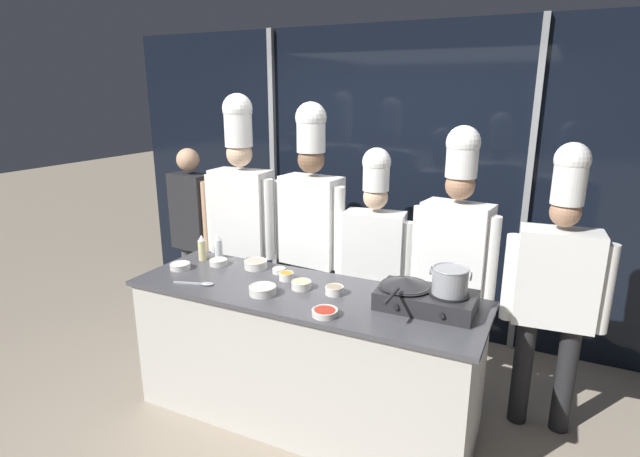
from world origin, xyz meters
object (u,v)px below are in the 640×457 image
(prep_bowl_onion, at_px, (218,262))
(person_guest, at_px, (192,223))
(squeeze_bottle_clear, at_px, (218,247))
(prep_bowl_rice, at_px, (180,266))
(portable_stove, at_px, (426,299))
(frying_pan, at_px, (405,282))
(prep_bowl_noodles, at_px, (279,270))
(prep_bowl_garlic, at_px, (263,289))
(prep_bowl_mushrooms, at_px, (334,290))
(prep_bowl_chili_flakes, at_px, (325,312))
(chef_sous, at_px, (311,219))
(prep_bowl_carrots, at_px, (286,276))
(prep_bowl_ginger, at_px, (301,284))
(serving_spoon_slotted, at_px, (202,284))
(squeeze_bottle_oil, at_px, (202,248))
(prep_bowl_shrimp, at_px, (256,264))
(chef_head, at_px, (242,210))
(stock_pot, at_px, (450,280))
(chef_apprentice, at_px, (556,279))
(chef_line, at_px, (374,254))
(chef_pastry, at_px, (455,251))

(prep_bowl_onion, bearing_deg, person_guest, 141.95)
(squeeze_bottle_clear, bearing_deg, prep_bowl_rice, -108.61)
(portable_stove, height_order, frying_pan, frying_pan)
(squeeze_bottle_clear, bearing_deg, prep_bowl_onion, -54.07)
(prep_bowl_noodles, xyz_separation_m, prep_bowl_garlic, (0.10, -0.37, 0.01))
(prep_bowl_mushrooms, bearing_deg, prep_bowl_chili_flakes, -75.65)
(chef_sous, bearing_deg, prep_bowl_carrots, 105.37)
(squeeze_bottle_clear, relative_size, chef_sous, 0.09)
(prep_bowl_chili_flakes, height_order, prep_bowl_ginger, prep_bowl_ginger)
(person_guest, bearing_deg, serving_spoon_slotted, 139.87)
(prep_bowl_garlic, bearing_deg, prep_bowl_ginger, 47.07)
(squeeze_bottle_oil, relative_size, prep_bowl_ginger, 1.50)
(prep_bowl_shrimp, xyz_separation_m, prep_bowl_ginger, (0.47, -0.19, -0.00))
(frying_pan, xyz_separation_m, prep_bowl_carrots, (-0.83, 0.05, -0.11))
(chef_head, relative_size, chef_sous, 1.03)
(portable_stove, relative_size, stock_pot, 2.44)
(serving_spoon_slotted, xyz_separation_m, chef_sous, (0.36, 0.88, 0.27))
(prep_bowl_chili_flakes, height_order, prep_bowl_mushrooms, prep_bowl_mushrooms)
(chef_apprentice, bearing_deg, stock_pot, 39.08)
(prep_bowl_carrots, xyz_separation_m, serving_spoon_slotted, (-0.46, -0.32, -0.02))
(prep_bowl_ginger, bearing_deg, prep_bowl_garlic, -132.93)
(prep_bowl_carrots, height_order, prep_bowl_ginger, prep_bowl_carrots)
(squeeze_bottle_clear, height_order, chef_line, chef_line)
(frying_pan, bearing_deg, prep_bowl_shrimp, 172.50)
(squeeze_bottle_clear, height_order, prep_bowl_ginger, squeeze_bottle_clear)
(prep_bowl_rice, bearing_deg, stock_pot, 3.08)
(prep_bowl_garlic, xyz_separation_m, chef_head, (-0.68, 0.78, 0.27))
(stock_pot, bearing_deg, chef_sous, 152.72)
(prep_bowl_ginger, height_order, chef_sous, chef_sous)
(chef_apprentice, bearing_deg, prep_bowl_rice, 9.63)
(prep_bowl_noodles, distance_m, person_guest, 1.24)
(prep_bowl_rice, height_order, prep_bowl_garlic, prep_bowl_garlic)
(squeeze_bottle_oil, bearing_deg, portable_stove, -4.11)
(squeeze_bottle_oil, relative_size, prep_bowl_noodles, 2.12)
(prep_bowl_ginger, bearing_deg, person_guest, 155.39)
(prep_bowl_ginger, height_order, person_guest, person_guest)
(prep_bowl_carrots, xyz_separation_m, person_guest, (-1.26, 0.56, 0.08))
(portable_stove, relative_size, chef_pastry, 0.29)
(prep_bowl_garlic, xyz_separation_m, chef_apprentice, (1.64, 0.76, 0.08))
(serving_spoon_slotted, bearing_deg, prep_bowl_onion, 110.76)
(prep_bowl_chili_flakes, height_order, chef_head, chef_head)
(stock_pot, bearing_deg, prep_bowl_carrots, 177.77)
(chef_line, height_order, chef_pastry, chef_pastry)
(prep_bowl_rice, distance_m, person_guest, 0.85)
(prep_bowl_rice, relative_size, prep_bowl_mushrooms, 1.24)
(chef_line, bearing_deg, prep_bowl_noodles, 30.14)
(squeeze_bottle_clear, distance_m, chef_apprentice, 2.34)
(squeeze_bottle_oil, bearing_deg, prep_bowl_shrimp, 2.75)
(chef_head, relative_size, chef_apprentice, 1.14)
(prep_bowl_mushrooms, bearing_deg, prep_bowl_noodles, 161.10)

